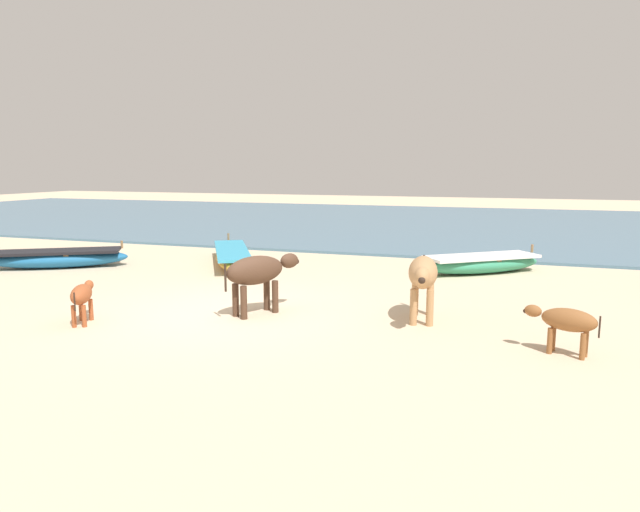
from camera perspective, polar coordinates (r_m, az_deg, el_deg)
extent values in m
plane|color=beige|center=(10.21, -9.62, -5.65)|extent=(80.00, 80.00, 0.00)
cube|color=slate|center=(26.26, 8.26, 3.43)|extent=(60.00, 20.00, 0.08)
ellipsoid|color=gold|center=(15.09, -8.91, -0.07)|extent=(2.81, 3.99, 0.41)
cube|color=#3399BF|center=(15.06, -8.92, 0.58)|extent=(2.54, 3.55, 0.07)
cube|color=olive|center=(15.38, -8.97, 0.52)|extent=(0.67, 0.46, 0.04)
cylinder|color=olive|center=(16.93, -9.25, 1.95)|extent=(0.06, 0.06, 0.20)
ellipsoid|color=#1E669E|center=(15.92, -24.93, -0.26)|extent=(3.37, 2.57, 0.45)
cube|color=black|center=(15.89, -24.98, 0.42)|extent=(3.01, 2.34, 0.07)
cube|color=olive|center=(15.85, -24.06, 0.21)|extent=(0.51, 0.73, 0.04)
cylinder|color=olive|center=(15.62, -19.41, 1.11)|extent=(0.06, 0.06, 0.20)
ellipsoid|color=#338C66|center=(14.25, 16.00, -0.79)|extent=(3.09, 2.65, 0.44)
cube|color=white|center=(14.22, 16.03, -0.06)|extent=(2.77, 2.40, 0.07)
cube|color=olive|center=(14.37, 16.81, -0.26)|extent=(0.56, 0.68, 0.04)
cylinder|color=olive|center=(15.08, 20.67, 0.73)|extent=(0.06, 0.06, 0.20)
ellipsoid|color=#4C3323|center=(9.84, -6.58, -1.44)|extent=(0.96, 1.22, 0.50)
ellipsoid|color=#4C3323|center=(10.27, -3.12, -0.48)|extent=(0.38, 0.44, 0.27)
sphere|color=#2D2119|center=(10.38, -2.40, -0.55)|extent=(0.14, 0.14, 0.10)
cylinder|color=#4C3323|center=(10.23, -5.41, -3.88)|extent=(0.11, 0.11, 0.57)
cylinder|color=#4C3323|center=(10.03, -4.56, -4.12)|extent=(0.11, 0.11, 0.57)
cylinder|color=#4C3323|center=(9.86, -8.54, -4.43)|extent=(0.11, 0.11, 0.57)
cylinder|color=#4C3323|center=(9.66, -7.72, -4.70)|extent=(0.11, 0.11, 0.57)
cylinder|color=#2D2119|center=(9.52, -9.55, -2.18)|extent=(0.04, 0.04, 0.47)
ellipsoid|color=brown|center=(8.44, 23.89, -5.94)|extent=(0.78, 0.51, 0.32)
ellipsoid|color=brown|center=(8.54, 20.75, -5.21)|extent=(0.27, 0.21, 0.17)
sphere|color=#2D2119|center=(8.57, 20.06, -5.25)|extent=(0.08, 0.08, 0.07)
cylinder|color=brown|center=(8.49, 22.23, -7.96)|extent=(0.07, 0.07, 0.36)
cylinder|color=brown|center=(8.64, 22.50, -7.69)|extent=(0.07, 0.07, 0.36)
cylinder|color=brown|center=(8.40, 25.04, -8.32)|extent=(0.07, 0.07, 0.36)
cylinder|color=brown|center=(8.55, 25.27, -8.04)|extent=(0.07, 0.07, 0.36)
cylinder|color=#2D2119|center=(8.37, 26.44, -6.46)|extent=(0.02, 0.02, 0.30)
ellipsoid|color=#9E4C28|center=(10.04, -23.00, -3.59)|extent=(0.58, 0.78, 0.32)
ellipsoid|color=#9E4C28|center=(10.48, -22.34, -2.74)|extent=(0.24, 0.28, 0.17)
sphere|color=#2D2119|center=(10.59, -22.19, -2.73)|extent=(0.09, 0.09, 0.07)
cylinder|color=#9E4C28|center=(10.33, -23.02, -5.05)|extent=(0.07, 0.07, 0.36)
cylinder|color=#9E4C28|center=(10.29, -22.16, -5.05)|extent=(0.07, 0.07, 0.36)
cylinder|color=#9E4C28|center=(9.94, -23.65, -5.63)|extent=(0.07, 0.07, 0.36)
cylinder|color=#9E4C28|center=(9.89, -22.76, -5.63)|extent=(0.07, 0.07, 0.36)
cylinder|color=#2D2119|center=(9.69, -23.58, -4.26)|extent=(0.02, 0.02, 0.30)
ellipsoid|color=tan|center=(9.57, 10.38, -1.62)|extent=(0.63, 1.25, 0.52)
ellipsoid|color=tan|center=(8.77, 10.30, -2.00)|extent=(0.29, 0.42, 0.28)
sphere|color=#2D2119|center=(8.61, 10.26, -2.43)|extent=(0.12, 0.12, 0.11)
cylinder|color=tan|center=(9.34, 11.05, -5.18)|extent=(0.12, 0.12, 0.60)
cylinder|color=tan|center=(9.34, 9.44, -5.13)|extent=(0.12, 0.12, 0.60)
cylinder|color=tan|center=(10.02, 11.09, -4.21)|extent=(0.12, 0.12, 0.60)
cylinder|color=tan|center=(10.02, 9.59, -4.16)|extent=(0.12, 0.12, 0.60)
cylinder|color=#2D2119|center=(10.20, 10.45, -1.27)|extent=(0.04, 0.04, 0.49)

